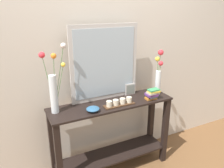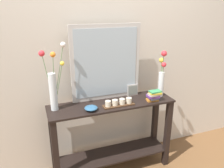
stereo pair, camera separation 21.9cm
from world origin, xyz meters
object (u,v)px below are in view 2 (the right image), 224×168
object	(u,v)px
tall_vase_left	(53,84)
mirror_leaning	(106,63)
decorative_bowl	(91,108)
candle_tray	(119,103)
book_stack	(154,96)
console_table	(112,131)
vase_right	(162,76)
picture_frame_small	(133,90)

from	to	relation	value
tall_vase_left	mirror_leaning	bearing A→B (deg)	9.55
mirror_leaning	decorative_bowl	world-z (taller)	mirror_leaning
candle_tray	book_stack	world-z (taller)	book_stack
console_table	candle_tray	size ratio (longest dim) A/B	4.06
vase_right	book_stack	distance (m)	0.24
mirror_leaning	candle_tray	distance (m)	0.43
console_table	candle_tray	distance (m)	0.37
mirror_leaning	decorative_bowl	xyz separation A→B (m)	(-0.23, -0.23, -0.36)
mirror_leaning	candle_tray	size ratio (longest dim) A/B	2.43
candle_tray	book_stack	xyz separation A→B (m)	(0.38, -0.02, 0.03)
candle_tray	decorative_bowl	distance (m)	0.28
vase_right	candle_tray	distance (m)	0.57
candle_tray	picture_frame_small	distance (m)	0.32
mirror_leaning	vase_right	world-z (taller)	mirror_leaning
tall_vase_left	candle_tray	world-z (taller)	tall_vase_left
console_table	decorative_bowl	size ratio (longest dim) A/B	10.31
console_table	candle_tray	xyz separation A→B (m)	(0.04, -0.08, 0.36)
console_table	tall_vase_left	size ratio (longest dim) A/B	2.04
decorative_bowl	book_stack	distance (m)	0.67
console_table	book_stack	world-z (taller)	book_stack
mirror_leaning	picture_frame_small	bearing A→B (deg)	-5.23
mirror_leaning	candle_tray	xyz separation A→B (m)	(0.05, -0.22, -0.36)
mirror_leaning	tall_vase_left	world-z (taller)	mirror_leaning
console_table	book_stack	size ratio (longest dim) A/B	8.91
tall_vase_left	book_stack	xyz separation A→B (m)	(0.98, -0.15, -0.19)
picture_frame_small	book_stack	distance (m)	0.26
console_table	vase_right	world-z (taller)	vase_right
console_table	decorative_bowl	world-z (taller)	decorative_bowl
decorative_bowl	book_stack	world-z (taller)	book_stack
vase_right	picture_frame_small	xyz separation A→B (m)	(-0.28, 0.11, -0.16)
console_table	picture_frame_small	size ratio (longest dim) A/B	10.31
tall_vase_left	book_stack	bearing A→B (deg)	-8.76
book_stack	mirror_leaning	bearing A→B (deg)	150.70
decorative_bowl	console_table	bearing A→B (deg)	20.28
mirror_leaning	decorative_bowl	distance (m)	0.49
candle_tray	picture_frame_small	size ratio (longest dim) A/B	2.54
mirror_leaning	tall_vase_left	xyz separation A→B (m)	(-0.55, -0.09, -0.13)
mirror_leaning	vase_right	bearing A→B (deg)	-13.43
book_stack	tall_vase_left	bearing A→B (deg)	171.24
mirror_leaning	book_stack	size ratio (longest dim) A/B	5.33
book_stack	console_table	bearing A→B (deg)	166.58
tall_vase_left	decorative_bowl	xyz separation A→B (m)	(0.31, -0.14, -0.23)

